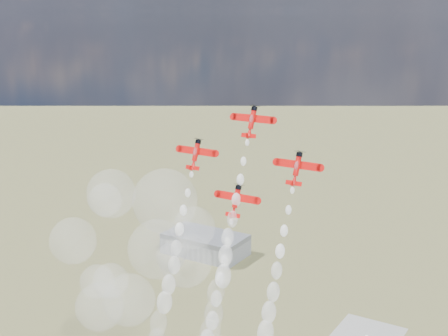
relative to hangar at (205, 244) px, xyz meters
name	(u,v)px	position (x,y,z in m)	size (l,w,h in m)	color
hangar	(205,244)	(0.00, 0.00, 0.00)	(50.00, 28.00, 13.00)	gray
plane_lead	(252,121)	(123.55, -167.90, 113.70)	(11.82, 5.49, 8.02)	red
plane_left	(196,154)	(108.75, -171.87, 104.13)	(11.82, 5.49, 8.02)	red
plane_right	(297,168)	(138.35, -171.87, 104.13)	(11.82, 5.49, 8.02)	red
plane_slot	(236,200)	(123.55, -175.83, 94.56)	(11.82, 5.49, 8.02)	red
smoke_trail_lead	(215,307)	(123.66, -186.04, 69.25)	(5.48, 23.62, 52.99)	white
smoke_trail_left	(158,335)	(108.90, -190.66, 59.63)	(5.69, 24.38, 52.93)	white
drifted_smoke_cloud	(139,246)	(74.59, -155.31, 65.39)	(58.52, 36.22, 55.22)	white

